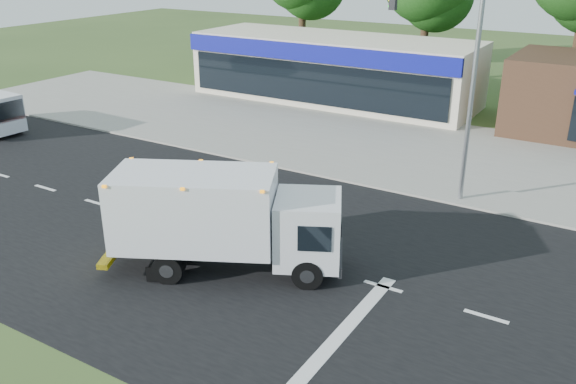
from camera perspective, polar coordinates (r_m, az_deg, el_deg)
name	(u,v)px	position (r m, az deg, el deg)	size (l,w,h in m)	color
ground	(295,261)	(19.46, 0.69, -6.50)	(120.00, 120.00, 0.00)	#385123
road_asphalt	(295,261)	(19.46, 0.69, -6.49)	(60.00, 14.00, 0.02)	black
sidewalk	(394,180)	(26.19, 9.88, 1.09)	(60.00, 2.40, 0.12)	gray
parking_apron	(438,146)	(31.41, 13.87, 4.24)	(60.00, 9.00, 0.02)	gray
lane_markings	(312,292)	(17.86, 2.23, -9.31)	(55.20, 7.00, 0.01)	silver
ems_box_truck	(220,216)	(18.32, -6.35, -2.20)	(7.35, 5.12, 3.16)	black
emergency_worker	(225,218)	(20.32, -5.96, -2.47)	(0.74, 0.62, 1.84)	tan
retail_strip_mall	(334,68)	(39.57, 4.29, 11.45)	(18.00, 6.20, 4.00)	beige
traffic_signal_pole	(456,74)	(23.60, 15.49, 10.61)	(3.51, 0.25, 8.00)	gray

